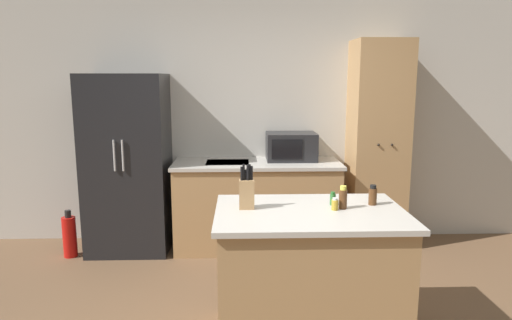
% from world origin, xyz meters
% --- Properties ---
extents(wall_back, '(7.20, 0.06, 2.60)m').
position_xyz_m(wall_back, '(0.00, 2.33, 1.30)').
color(wall_back, beige).
rests_on(wall_back, ground_plane).
extents(refrigerator, '(0.81, 0.68, 1.83)m').
position_xyz_m(refrigerator, '(-1.37, 1.97, 0.91)').
color(refrigerator, black).
rests_on(refrigerator, ground_plane).
extents(back_counter, '(1.73, 0.67, 0.92)m').
position_xyz_m(back_counter, '(-0.04, 1.98, 0.46)').
color(back_counter, tan).
rests_on(back_counter, ground_plane).
extents(pantry_cabinet, '(0.56, 0.54, 2.17)m').
position_xyz_m(pantry_cabinet, '(1.23, 2.04, 1.08)').
color(pantry_cabinet, tan).
rests_on(pantry_cabinet, ground_plane).
extents(kitchen_island, '(1.25, 0.85, 0.93)m').
position_xyz_m(kitchen_island, '(0.25, 0.20, 0.47)').
color(kitchen_island, tan).
rests_on(kitchen_island, ground_plane).
extents(microwave, '(0.52, 0.39, 0.29)m').
position_xyz_m(microwave, '(0.32, 2.09, 1.07)').
color(microwave, '#232326').
rests_on(microwave, back_counter).
extents(knife_block, '(0.10, 0.07, 0.30)m').
position_xyz_m(knife_block, '(-0.17, 0.26, 1.04)').
color(knife_block, tan).
rests_on(knife_block, kitchen_island).
extents(spice_bottle_tall_dark, '(0.05, 0.05, 0.16)m').
position_xyz_m(spice_bottle_tall_dark, '(0.47, 0.24, 1.00)').
color(spice_bottle_tall_dark, '#563319').
rests_on(spice_bottle_tall_dark, kitchen_island).
extents(spice_bottle_short_red, '(0.06, 0.06, 0.14)m').
position_xyz_m(spice_bottle_short_red, '(0.69, 0.33, 0.99)').
color(spice_bottle_short_red, '#563319').
rests_on(spice_bottle_short_red, kitchen_island).
extents(spice_bottle_amber_oil, '(0.04, 0.04, 0.09)m').
position_xyz_m(spice_bottle_amber_oil, '(0.42, 0.33, 0.97)').
color(spice_bottle_amber_oil, '#337033').
rests_on(spice_bottle_amber_oil, kitchen_island).
extents(spice_bottle_green_herb, '(0.04, 0.04, 0.08)m').
position_xyz_m(spice_bottle_green_herb, '(0.41, 0.21, 0.97)').
color(spice_bottle_green_herb, gold).
rests_on(spice_bottle_green_herb, kitchen_island).
extents(fire_extinguisher, '(0.13, 0.13, 0.48)m').
position_xyz_m(fire_extinguisher, '(-1.94, 1.77, 0.21)').
color(fire_extinguisher, red).
rests_on(fire_extinguisher, ground_plane).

